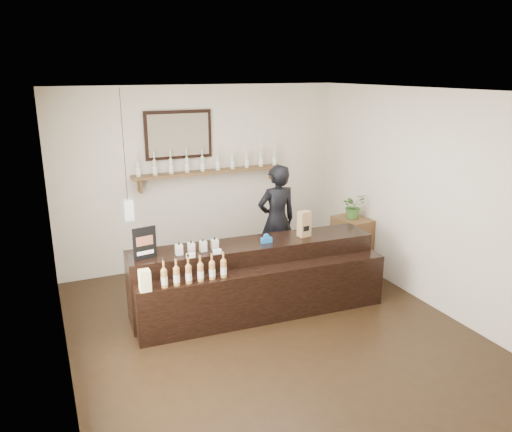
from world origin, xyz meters
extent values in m
plane|color=black|center=(0.00, 0.00, 0.00)|extent=(5.00, 5.00, 0.00)
plane|color=beige|center=(0.00, 2.50, 1.40)|extent=(4.50, 0.00, 4.50)
plane|color=beige|center=(0.00, -2.50, 1.40)|extent=(4.50, 0.00, 4.50)
plane|color=beige|center=(-2.25, 0.00, 1.40)|extent=(0.00, 5.00, 5.00)
plane|color=beige|center=(2.25, 0.00, 1.40)|extent=(0.00, 5.00, 5.00)
plane|color=white|center=(0.00, 0.00, 2.80)|extent=(5.00, 5.00, 0.00)
cube|color=brown|center=(0.10, 2.37, 1.50)|extent=(2.40, 0.25, 0.04)
cube|color=brown|center=(-0.98, 2.40, 1.38)|extent=(0.04, 0.20, 0.20)
cube|color=brown|center=(1.18, 2.40, 1.38)|extent=(0.04, 0.20, 0.20)
cube|color=black|center=(-0.35, 2.47, 2.08)|extent=(1.02, 0.04, 0.72)
cube|color=#4D3F31|center=(-0.35, 2.44, 2.08)|extent=(0.92, 0.01, 0.62)
cube|color=white|center=(-1.30, 1.60, 1.25)|extent=(0.12, 0.12, 0.28)
cylinder|color=black|center=(-1.30, 1.60, 2.09)|extent=(0.01, 0.01, 1.41)
cylinder|color=#B6C4A4|center=(-1.00, 2.37, 1.62)|extent=(0.07, 0.07, 0.20)
cone|color=#B6C4A4|center=(-1.00, 2.37, 1.75)|extent=(0.07, 0.07, 0.05)
cylinder|color=#B6C4A4|center=(-1.00, 2.37, 1.81)|extent=(0.02, 0.02, 0.07)
cylinder|color=#F2C047|center=(-1.00, 2.37, 1.86)|extent=(0.03, 0.03, 0.02)
cylinder|color=white|center=(-1.00, 2.37, 1.60)|extent=(0.07, 0.07, 0.09)
cylinder|color=#B6C4A4|center=(-0.76, 2.37, 1.62)|extent=(0.07, 0.07, 0.20)
cone|color=#B6C4A4|center=(-0.76, 2.37, 1.75)|extent=(0.07, 0.07, 0.05)
cylinder|color=#B6C4A4|center=(-0.76, 2.37, 1.81)|extent=(0.02, 0.02, 0.07)
cylinder|color=#F2C047|center=(-0.76, 2.37, 1.86)|extent=(0.03, 0.03, 0.02)
cylinder|color=white|center=(-0.76, 2.37, 1.60)|extent=(0.07, 0.07, 0.09)
cylinder|color=#B6C4A4|center=(-0.51, 2.37, 1.62)|extent=(0.07, 0.07, 0.20)
cone|color=#B6C4A4|center=(-0.51, 2.37, 1.75)|extent=(0.07, 0.07, 0.05)
cylinder|color=#B6C4A4|center=(-0.51, 2.37, 1.81)|extent=(0.02, 0.02, 0.07)
cylinder|color=#F2C047|center=(-0.51, 2.37, 1.86)|extent=(0.03, 0.03, 0.02)
cylinder|color=white|center=(-0.51, 2.37, 1.60)|extent=(0.07, 0.07, 0.09)
cylinder|color=#B6C4A4|center=(-0.27, 2.37, 1.62)|extent=(0.07, 0.07, 0.20)
cone|color=#B6C4A4|center=(-0.27, 2.37, 1.75)|extent=(0.07, 0.07, 0.05)
cylinder|color=#B6C4A4|center=(-0.27, 2.37, 1.81)|extent=(0.02, 0.02, 0.07)
cylinder|color=#F2C047|center=(-0.27, 2.37, 1.86)|extent=(0.03, 0.03, 0.02)
cylinder|color=white|center=(-0.27, 2.37, 1.60)|extent=(0.07, 0.07, 0.09)
cylinder|color=#B6C4A4|center=(-0.02, 2.37, 1.62)|extent=(0.07, 0.07, 0.20)
cone|color=#B6C4A4|center=(-0.02, 2.37, 1.75)|extent=(0.07, 0.07, 0.05)
cylinder|color=#B6C4A4|center=(-0.02, 2.37, 1.81)|extent=(0.02, 0.02, 0.07)
cylinder|color=#F2C047|center=(-0.02, 2.37, 1.86)|extent=(0.03, 0.03, 0.02)
cylinder|color=white|center=(-0.02, 2.37, 1.60)|extent=(0.07, 0.07, 0.09)
cylinder|color=#B6C4A4|center=(0.22, 2.37, 1.62)|extent=(0.07, 0.07, 0.20)
cone|color=#B6C4A4|center=(0.22, 2.37, 1.75)|extent=(0.07, 0.07, 0.05)
cylinder|color=#B6C4A4|center=(0.22, 2.37, 1.81)|extent=(0.02, 0.02, 0.07)
cylinder|color=#F2C047|center=(0.22, 2.37, 1.86)|extent=(0.03, 0.03, 0.02)
cylinder|color=white|center=(0.22, 2.37, 1.60)|extent=(0.07, 0.07, 0.09)
cylinder|color=#B6C4A4|center=(0.47, 2.37, 1.62)|extent=(0.07, 0.07, 0.20)
cone|color=#B6C4A4|center=(0.47, 2.37, 1.75)|extent=(0.07, 0.07, 0.05)
cylinder|color=#B6C4A4|center=(0.47, 2.37, 1.81)|extent=(0.02, 0.02, 0.07)
cylinder|color=#F2C047|center=(0.47, 2.37, 1.86)|extent=(0.03, 0.03, 0.02)
cylinder|color=white|center=(0.47, 2.37, 1.60)|extent=(0.07, 0.07, 0.09)
cylinder|color=#B6C4A4|center=(0.71, 2.37, 1.62)|extent=(0.07, 0.07, 0.20)
cone|color=#B6C4A4|center=(0.71, 2.37, 1.75)|extent=(0.07, 0.07, 0.05)
cylinder|color=#B6C4A4|center=(0.71, 2.37, 1.81)|extent=(0.02, 0.02, 0.07)
cylinder|color=#F2C047|center=(0.71, 2.37, 1.86)|extent=(0.03, 0.03, 0.02)
cylinder|color=white|center=(0.71, 2.37, 1.60)|extent=(0.07, 0.07, 0.09)
cylinder|color=#B6C4A4|center=(0.96, 2.37, 1.62)|extent=(0.07, 0.07, 0.20)
cone|color=#B6C4A4|center=(0.96, 2.37, 1.75)|extent=(0.07, 0.07, 0.05)
cylinder|color=#B6C4A4|center=(0.96, 2.37, 1.81)|extent=(0.02, 0.02, 0.07)
cylinder|color=#F2C047|center=(0.96, 2.37, 1.86)|extent=(0.03, 0.03, 0.02)
cylinder|color=white|center=(0.96, 2.37, 1.60)|extent=(0.07, 0.07, 0.09)
cylinder|color=#B6C4A4|center=(1.20, 2.37, 1.62)|extent=(0.07, 0.07, 0.20)
cone|color=#B6C4A4|center=(1.20, 2.37, 1.75)|extent=(0.07, 0.07, 0.05)
cylinder|color=#B6C4A4|center=(1.20, 2.37, 1.81)|extent=(0.02, 0.02, 0.07)
cylinder|color=#F2C047|center=(1.20, 2.37, 1.86)|extent=(0.03, 0.03, 0.02)
cylinder|color=white|center=(1.20, 2.37, 1.60)|extent=(0.07, 0.07, 0.09)
cube|color=black|center=(0.09, 0.70, 0.45)|extent=(3.21, 0.74, 0.89)
cube|color=black|center=(0.09, 0.28, 0.34)|extent=(3.20, 0.46, 0.68)
cube|color=white|center=(-0.80, 0.49, 0.92)|extent=(0.10, 0.04, 0.05)
cube|color=white|center=(-0.47, 0.49, 0.92)|extent=(0.10, 0.04, 0.05)
cube|color=#FDE69A|center=(-1.39, 0.28, 0.74)|extent=(0.12, 0.12, 0.12)
cube|color=#FDE69A|center=(-1.39, 0.28, 0.86)|extent=(0.12, 0.12, 0.12)
cube|color=#B6C4A4|center=(-0.89, 0.65, 0.95)|extent=(0.08, 0.08, 0.13)
cube|color=#CD9FAE|center=(-0.89, 0.61, 0.95)|extent=(0.07, 0.00, 0.06)
cylinder|color=black|center=(-0.89, 0.65, 1.03)|extent=(0.02, 0.02, 0.03)
cube|color=#B6C4A4|center=(-0.74, 0.65, 0.95)|extent=(0.08, 0.08, 0.13)
cube|color=#CD9FAE|center=(-0.74, 0.61, 0.95)|extent=(0.07, 0.00, 0.06)
cylinder|color=black|center=(-0.74, 0.65, 1.03)|extent=(0.02, 0.02, 0.03)
cube|color=#B6C4A4|center=(-0.59, 0.65, 0.95)|extent=(0.08, 0.08, 0.13)
cube|color=#CD9FAE|center=(-0.59, 0.61, 0.95)|extent=(0.07, 0.00, 0.06)
cylinder|color=black|center=(-0.59, 0.65, 1.03)|extent=(0.02, 0.02, 0.03)
cube|color=#B6C4A4|center=(-0.44, 0.65, 0.95)|extent=(0.08, 0.08, 0.13)
cube|color=#CD9FAE|center=(-0.44, 0.61, 0.95)|extent=(0.07, 0.00, 0.06)
cylinder|color=black|center=(-0.44, 0.65, 1.03)|extent=(0.02, 0.02, 0.03)
cylinder|color=#AB753A|center=(-1.18, 0.28, 0.78)|extent=(0.07, 0.07, 0.20)
cone|color=#AB753A|center=(-1.18, 0.28, 0.90)|extent=(0.07, 0.07, 0.05)
cylinder|color=#AB753A|center=(-1.18, 0.28, 0.96)|extent=(0.02, 0.02, 0.07)
cylinder|color=black|center=(-1.18, 0.28, 1.01)|extent=(0.03, 0.03, 0.02)
cylinder|color=white|center=(-1.18, 0.28, 0.76)|extent=(0.07, 0.07, 0.09)
cylinder|color=#AB753A|center=(-1.03, 0.28, 0.78)|extent=(0.07, 0.07, 0.20)
cone|color=#AB753A|center=(-1.03, 0.28, 0.90)|extent=(0.07, 0.07, 0.05)
cylinder|color=#AB753A|center=(-1.03, 0.28, 0.96)|extent=(0.02, 0.02, 0.07)
cylinder|color=black|center=(-1.03, 0.28, 1.01)|extent=(0.03, 0.03, 0.02)
cylinder|color=white|center=(-1.03, 0.28, 0.76)|extent=(0.07, 0.07, 0.09)
cylinder|color=#AB753A|center=(-0.89, 0.28, 0.78)|extent=(0.07, 0.07, 0.20)
cone|color=#AB753A|center=(-0.89, 0.28, 0.90)|extent=(0.07, 0.07, 0.05)
cylinder|color=#AB753A|center=(-0.89, 0.28, 0.96)|extent=(0.02, 0.02, 0.07)
cylinder|color=black|center=(-0.89, 0.28, 1.01)|extent=(0.03, 0.03, 0.02)
cylinder|color=white|center=(-0.89, 0.28, 0.76)|extent=(0.07, 0.07, 0.09)
cylinder|color=#AB753A|center=(-0.75, 0.28, 0.78)|extent=(0.07, 0.07, 0.20)
cone|color=#AB753A|center=(-0.75, 0.28, 0.90)|extent=(0.07, 0.07, 0.05)
cylinder|color=#AB753A|center=(-0.75, 0.28, 0.96)|extent=(0.02, 0.02, 0.07)
cylinder|color=black|center=(-0.75, 0.28, 1.01)|extent=(0.03, 0.03, 0.02)
cylinder|color=white|center=(-0.75, 0.28, 0.76)|extent=(0.07, 0.07, 0.09)
cylinder|color=#AB753A|center=(-0.61, 0.28, 0.78)|extent=(0.07, 0.07, 0.20)
cone|color=#AB753A|center=(-0.61, 0.28, 0.90)|extent=(0.07, 0.07, 0.05)
cylinder|color=#AB753A|center=(-0.61, 0.28, 0.96)|extent=(0.02, 0.02, 0.07)
cylinder|color=black|center=(-0.61, 0.28, 1.01)|extent=(0.03, 0.03, 0.02)
cylinder|color=white|center=(-0.61, 0.28, 0.76)|extent=(0.07, 0.07, 0.09)
cylinder|color=#AB753A|center=(-0.47, 0.28, 0.78)|extent=(0.07, 0.07, 0.20)
cone|color=#AB753A|center=(-0.47, 0.28, 0.90)|extent=(0.07, 0.07, 0.05)
cylinder|color=#AB753A|center=(-0.47, 0.28, 0.96)|extent=(0.02, 0.02, 0.07)
cylinder|color=black|center=(-0.47, 0.28, 1.01)|extent=(0.03, 0.03, 0.02)
cylinder|color=white|center=(-0.47, 0.28, 0.76)|extent=(0.07, 0.07, 0.09)
cube|color=black|center=(-1.29, 0.67, 1.09)|extent=(0.28, 0.06, 0.39)
cube|color=#964A36|center=(-1.29, 0.66, 1.12)|extent=(0.20, 0.03, 0.11)
cube|color=white|center=(-1.29, 0.66, 0.97)|extent=(0.20, 0.03, 0.04)
cube|color=olive|center=(0.80, 0.65, 1.06)|extent=(0.17, 0.14, 0.34)
cube|color=black|center=(0.80, 0.59, 1.01)|extent=(0.10, 0.02, 0.07)
cube|color=#175DA3|center=(0.24, 0.62, 0.92)|extent=(0.14, 0.06, 0.07)
cylinder|color=#175DA3|center=(0.24, 0.62, 0.97)|extent=(0.08, 0.03, 0.08)
cube|color=brown|center=(2.00, 1.26, 0.41)|extent=(0.48, 0.62, 0.83)
imported|color=#3D692A|center=(2.00, 1.26, 1.02)|extent=(0.37, 0.33, 0.39)
imported|color=black|center=(0.85, 1.55, 0.96)|extent=(0.71, 0.47, 1.92)
camera|label=1|loc=(-2.32, -4.82, 3.02)|focal=35.00mm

